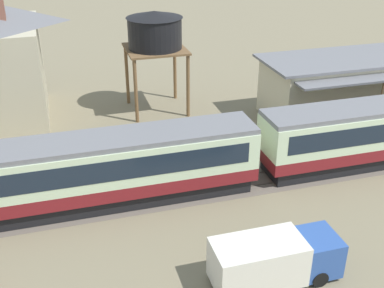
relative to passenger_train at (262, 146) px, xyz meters
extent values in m
plane|color=#7A7056|center=(7.20, 0.25, -2.33)|extent=(600.00, 600.00, 0.00)
cube|color=black|center=(9.12, 0.00, -1.87)|extent=(16.98, 2.65, 0.88)
cylinder|color=black|center=(3.29, -0.72, -1.88)|extent=(0.90, 0.18, 0.90)
cylinder|color=black|center=(3.29, 0.72, -1.88)|extent=(0.90, 0.18, 0.90)
cube|color=maroon|center=(-9.66, 0.00, -1.03)|extent=(17.69, 3.08, 0.80)
cube|color=beige|center=(-9.66, 0.00, 0.47)|extent=(17.69, 3.08, 2.21)
cube|color=#192330|center=(-9.66, 0.00, 0.58)|extent=(16.27, 3.12, 1.24)
cube|color=slate|center=(-9.66, 0.00, 1.72)|extent=(17.69, 2.90, 0.30)
cube|color=black|center=(-9.66, 0.00, -1.87)|extent=(16.98, 2.65, 0.88)
cylinder|color=black|center=(-3.82, -0.72, -1.88)|extent=(0.90, 0.18, 0.90)
cylinder|color=black|center=(-3.82, 0.72, -1.88)|extent=(0.90, 0.18, 0.90)
cylinder|color=black|center=(-15.49, -0.72, -1.88)|extent=(0.90, 0.18, 0.90)
cylinder|color=black|center=(-15.49, 0.72, -1.88)|extent=(0.90, 0.18, 0.90)
cube|color=#665B51|center=(-5.17, 0.00, -2.33)|extent=(142.93, 3.60, 0.01)
cube|color=#4C4238|center=(-5.17, -0.72, -2.31)|extent=(142.93, 0.12, 0.04)
cube|color=#4C4238|center=(-5.17, 0.72, -2.31)|extent=(142.93, 0.12, 0.04)
cube|color=beige|center=(11.18, 8.05, -0.03)|extent=(13.58, 5.59, 4.60)
cube|color=slate|center=(11.18, 8.05, 2.36)|extent=(14.66, 6.03, 0.20)
cube|color=slate|center=(11.18, 4.46, 1.86)|extent=(13.03, 1.60, 0.16)
cylinder|color=brown|center=(11.18, 3.86, -0.27)|extent=(0.14, 0.14, 4.12)
cube|color=brown|center=(-14.86, 12.98, 6.44)|extent=(0.56, 0.56, 1.97)
cylinder|color=brown|center=(-1.62, 15.21, 0.25)|extent=(0.28, 0.28, 5.16)
cylinder|color=brown|center=(-5.85, 15.21, 0.25)|extent=(0.28, 0.28, 5.16)
cylinder|color=brown|center=(-1.62, 10.98, 0.25)|extent=(0.28, 0.28, 5.16)
cylinder|color=brown|center=(-5.85, 10.98, 0.25)|extent=(0.28, 0.28, 5.16)
cube|color=brown|center=(-3.74, 13.09, 2.90)|extent=(4.73, 4.73, 0.16)
cylinder|color=black|center=(-3.74, 13.09, 4.20)|extent=(4.28, 4.28, 2.43)
cone|color=black|center=(-3.74, 13.09, 5.66)|extent=(4.49, 4.49, 0.50)
cube|color=#2D519E|center=(-0.91, -8.65, -1.20)|extent=(1.80, 2.09, 1.82)
cube|color=#192330|center=(0.00, -8.65, -0.83)|extent=(0.03, 1.74, 0.80)
cube|color=silver|center=(-3.90, -8.65, -1.08)|extent=(4.19, 2.17, 2.07)
cylinder|color=black|center=(-1.21, -9.61, -1.93)|extent=(0.80, 0.26, 0.80)
cylinder|color=black|center=(-1.21, -7.70, -1.93)|extent=(0.80, 0.26, 0.80)
cylinder|color=black|center=(-4.80, -7.70, -1.93)|extent=(0.80, 0.26, 0.80)
camera|label=1|loc=(-11.51, -24.14, 13.44)|focal=45.00mm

